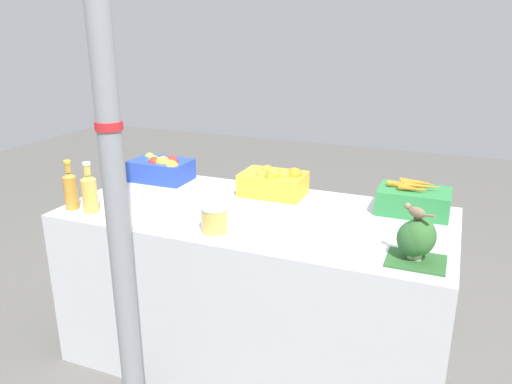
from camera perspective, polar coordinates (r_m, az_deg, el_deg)
The scene contains 11 objects.
ground_plane at distance 2.81m, azimuth 0.00°, elevation -18.00°, with size 10.00×10.00×0.00m, color #605E59.
market_table at distance 2.59m, azimuth 0.00°, elevation -10.72°, with size 1.85×0.86×0.82m, color silver.
support_pole at distance 1.79m, azimuth -16.36°, elevation 6.07°, with size 0.10×0.10×2.62m.
apple_crate at distance 2.93m, azimuth -10.68°, elevation 2.70°, with size 0.33×0.23×0.15m.
orange_crate at distance 2.63m, azimuth 2.15°, elevation 1.19°, with size 0.33×0.23×0.16m.
carrot_crate at distance 2.50m, azimuth 17.57°, elevation -0.83°, with size 0.33×0.23×0.16m.
broccoli_pile at distance 1.99m, azimuth 17.95°, elevation -5.14°, with size 0.22×0.18×0.18m.
juice_bottle_amber at distance 2.59m, azimuth -20.45°, elevation 0.32°, with size 0.06×0.06×0.24m.
juice_bottle_golden at distance 2.51m, azimuth -18.50°, elevation 0.03°, with size 0.07×0.07×0.25m.
pickle_jar at distance 2.18m, azimuth -4.79°, elevation -3.06°, with size 0.12×0.12×0.12m.
sparrow_bird at distance 1.93m, azimuth 17.82°, elevation -2.15°, with size 0.12×0.08×0.05m.
Camera 1 is at (0.85, -2.09, 1.68)m, focal length 35.00 mm.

